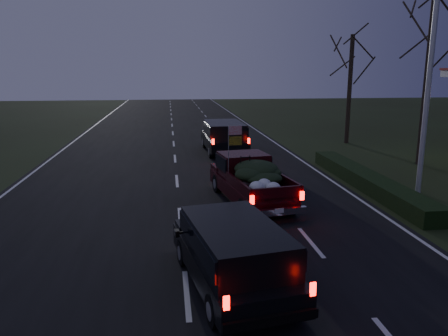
{
  "coord_description": "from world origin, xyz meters",
  "views": [
    {
      "loc": [
        -0.28,
        -13.65,
        4.76
      ],
      "look_at": [
        1.66,
        1.63,
        1.3
      ],
      "focal_mm": 35.0,
      "sensor_mm": 36.0,
      "label": 1
    }
  ],
  "objects_px": {
    "pickup_truck": "(251,177)",
    "rear_suv": "(234,249)",
    "light_pole": "(432,50)",
    "lead_suv": "(224,134)"
  },
  "relations": [
    {
      "from": "pickup_truck",
      "to": "lead_suv",
      "type": "relative_size",
      "value": 0.97
    },
    {
      "from": "light_pole",
      "to": "lead_suv",
      "type": "xyz_separation_m",
      "value": [
        -6.59,
        9.45,
        -4.37
      ]
    },
    {
      "from": "rear_suv",
      "to": "light_pole",
      "type": "bearing_deg",
      "value": 29.14
    },
    {
      "from": "rear_suv",
      "to": "pickup_truck",
      "type": "bearing_deg",
      "value": 66.29
    },
    {
      "from": "light_pole",
      "to": "pickup_truck",
      "type": "bearing_deg",
      "value": -176.4
    },
    {
      "from": "light_pole",
      "to": "pickup_truck",
      "type": "distance_m",
      "value": 8.24
    },
    {
      "from": "pickup_truck",
      "to": "rear_suv",
      "type": "height_order",
      "value": "pickup_truck"
    },
    {
      "from": "lead_suv",
      "to": "pickup_truck",
      "type": "bearing_deg",
      "value": -93.15
    },
    {
      "from": "pickup_truck",
      "to": "lead_suv",
      "type": "distance_m",
      "value": 9.89
    },
    {
      "from": "light_pole",
      "to": "lead_suv",
      "type": "distance_m",
      "value": 12.32
    }
  ]
}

